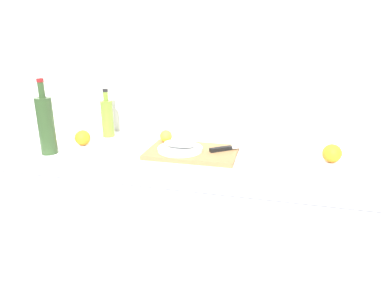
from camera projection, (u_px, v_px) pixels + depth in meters
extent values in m
cube|color=white|center=(194.00, 72.00, 1.74)|extent=(3.20, 0.05, 2.50)
cube|color=white|center=(179.00, 239.00, 1.69)|extent=(2.00, 0.58, 0.86)
cube|color=silver|center=(178.00, 158.00, 1.55)|extent=(2.00, 0.60, 0.04)
cube|color=olive|center=(192.00, 152.00, 1.54)|extent=(0.42, 0.27, 0.02)
cylinder|color=white|center=(180.00, 149.00, 1.53)|extent=(0.21, 0.21, 0.01)
ellipsoid|color=#999E99|center=(180.00, 144.00, 1.52)|extent=(0.16, 0.07, 0.04)
cube|color=silver|center=(247.00, 145.00, 1.57)|extent=(0.16, 0.14, 0.00)
cube|color=black|center=(221.00, 149.00, 1.52)|extent=(0.10, 0.08, 0.02)
sphere|color=yellow|center=(166.00, 136.00, 1.65)|extent=(0.06, 0.06, 0.06)
cylinder|color=olive|center=(107.00, 119.00, 1.80)|extent=(0.06, 0.06, 0.20)
cylinder|color=olive|center=(106.00, 96.00, 1.76)|extent=(0.03, 0.03, 0.05)
cylinder|color=black|center=(105.00, 90.00, 1.75)|extent=(0.03, 0.03, 0.02)
cylinder|color=#2D4723|center=(46.00, 126.00, 1.51)|extent=(0.07, 0.07, 0.26)
cylinder|color=#2D4723|center=(41.00, 90.00, 1.46)|extent=(0.03, 0.03, 0.07)
cylinder|color=maroon|center=(40.00, 80.00, 1.45)|extent=(0.03, 0.03, 0.02)
cylinder|color=white|center=(372.00, 149.00, 1.46)|extent=(0.09, 0.09, 0.09)
sphere|color=orange|center=(332.00, 153.00, 1.43)|extent=(0.08, 0.08, 0.08)
sphere|color=orange|center=(83.00, 138.00, 1.66)|extent=(0.08, 0.08, 0.08)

